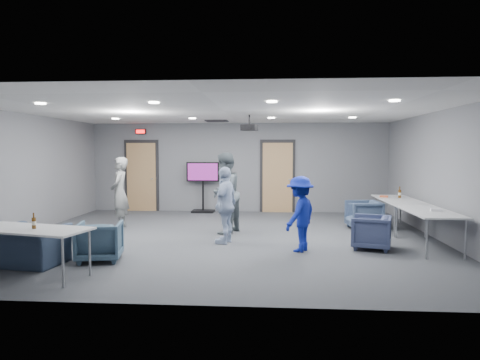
# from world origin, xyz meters

# --- Properties ---
(floor) EXTENTS (9.00, 9.00, 0.00)m
(floor) POSITION_xyz_m (0.00, 0.00, 0.00)
(floor) COLOR #3A3C42
(floor) RESTS_ON ground
(ceiling) EXTENTS (9.00, 9.00, 0.00)m
(ceiling) POSITION_xyz_m (0.00, 0.00, 2.70)
(ceiling) COLOR silver
(ceiling) RESTS_ON wall_back
(wall_back) EXTENTS (9.00, 0.02, 2.70)m
(wall_back) POSITION_xyz_m (0.00, 4.00, 1.35)
(wall_back) COLOR slate
(wall_back) RESTS_ON floor
(wall_front) EXTENTS (9.00, 0.02, 2.70)m
(wall_front) POSITION_xyz_m (0.00, -4.00, 1.35)
(wall_front) COLOR slate
(wall_front) RESTS_ON floor
(wall_left) EXTENTS (0.02, 8.00, 2.70)m
(wall_left) POSITION_xyz_m (-4.50, 0.00, 1.35)
(wall_left) COLOR slate
(wall_left) RESTS_ON floor
(wall_right) EXTENTS (0.02, 8.00, 2.70)m
(wall_right) POSITION_xyz_m (4.50, 0.00, 1.35)
(wall_right) COLOR slate
(wall_right) RESTS_ON floor
(door_left) EXTENTS (1.06, 0.17, 2.24)m
(door_left) POSITION_xyz_m (-3.00, 3.95, 1.07)
(door_left) COLOR black
(door_left) RESTS_ON wall_back
(door_right) EXTENTS (1.06, 0.17, 2.24)m
(door_right) POSITION_xyz_m (1.20, 3.95, 1.07)
(door_right) COLOR black
(door_right) RESTS_ON wall_back
(exit_sign) EXTENTS (0.32, 0.08, 0.16)m
(exit_sign) POSITION_xyz_m (-3.00, 3.93, 2.45)
(exit_sign) COLOR black
(exit_sign) RESTS_ON wall_back
(hvac_diffuser) EXTENTS (0.60, 0.60, 0.03)m
(hvac_diffuser) POSITION_xyz_m (-0.50, 2.80, 2.69)
(hvac_diffuser) COLOR black
(hvac_diffuser) RESTS_ON ceiling
(downlights) EXTENTS (6.18, 3.78, 0.02)m
(downlights) POSITION_xyz_m (0.00, 0.00, 2.68)
(downlights) COLOR white
(downlights) RESTS_ON ceiling
(person_a) EXTENTS (0.47, 0.66, 1.71)m
(person_a) POSITION_xyz_m (-2.64, 0.98, 0.86)
(person_a) COLOR gray
(person_a) RESTS_ON floor
(person_b) EXTENTS (0.95, 1.07, 1.83)m
(person_b) POSITION_xyz_m (-0.05, 0.55, 0.91)
(person_b) COLOR #525C62
(person_b) RESTS_ON floor
(person_c) EXTENTS (0.61, 0.98, 1.55)m
(person_c) POSITION_xyz_m (0.08, -0.48, 0.77)
(person_c) COLOR #ABBDDC
(person_c) RESTS_ON floor
(person_d) EXTENTS (0.90, 1.04, 1.40)m
(person_d) POSITION_xyz_m (1.53, -1.09, 0.70)
(person_d) COLOR #172697
(person_d) RESTS_ON floor
(chair_right_a) EXTENTS (0.83, 0.81, 0.68)m
(chair_right_a) POSITION_xyz_m (3.20, 1.25, 0.34)
(chair_right_a) COLOR #3B4B65
(chair_right_a) RESTS_ON floor
(chair_right_b) EXTENTS (0.88, 0.86, 0.64)m
(chair_right_b) POSITION_xyz_m (2.90, -0.82, 0.32)
(chair_right_b) COLOR #394263
(chair_right_b) RESTS_ON floor
(chair_front_a) EXTENTS (0.85, 0.86, 0.67)m
(chair_front_a) POSITION_xyz_m (-1.91, -2.02, 0.33)
(chair_front_a) COLOR #3D556A
(chair_front_a) RESTS_ON floor
(chair_front_b) EXTENTS (1.11, 1.00, 0.65)m
(chair_front_b) POSITION_xyz_m (-2.92, -2.40, 0.33)
(chair_front_b) COLOR #323F56
(chair_front_b) RESTS_ON floor
(table_right_a) EXTENTS (0.81, 1.96, 0.73)m
(table_right_a) POSITION_xyz_m (4.00, 1.26, 0.69)
(table_right_a) COLOR silver
(table_right_a) RESTS_ON floor
(table_right_b) EXTENTS (0.80, 1.93, 0.73)m
(table_right_b) POSITION_xyz_m (4.00, -0.64, 0.69)
(table_right_b) COLOR silver
(table_right_b) RESTS_ON floor
(table_front_left) EXTENTS (1.91, 1.12, 0.73)m
(table_front_left) POSITION_xyz_m (-2.57, -3.00, 0.68)
(table_front_left) COLOR silver
(table_front_left) RESTS_ON floor
(bottle_front) EXTENTS (0.06, 0.06, 0.24)m
(bottle_front) POSITION_xyz_m (-2.48, -3.03, 0.82)
(bottle_front) COLOR #55320E
(bottle_front) RESTS_ON table_front_left
(bottle_right) EXTENTS (0.07, 0.07, 0.28)m
(bottle_right) POSITION_xyz_m (4.10, 1.50, 0.83)
(bottle_right) COLOR #55320E
(bottle_right) RESTS_ON table_right_a
(snack_box) EXTENTS (0.22, 0.18, 0.04)m
(snack_box) POSITION_xyz_m (3.76, 1.60, 0.75)
(snack_box) COLOR #B7502D
(snack_box) RESTS_ON table_right_a
(wrapper) EXTENTS (0.22, 0.18, 0.05)m
(wrapper) POSITION_xyz_m (4.12, -0.75, 0.75)
(wrapper) COLOR silver
(wrapper) RESTS_ON table_right_b
(tv_stand) EXTENTS (0.99, 0.47, 1.52)m
(tv_stand) POSITION_xyz_m (-1.05, 3.75, 0.86)
(tv_stand) COLOR black
(tv_stand) RESTS_ON floor
(projector) EXTENTS (0.41, 0.37, 0.36)m
(projector) POSITION_xyz_m (0.49, 0.89, 2.40)
(projector) COLOR black
(projector) RESTS_ON ceiling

